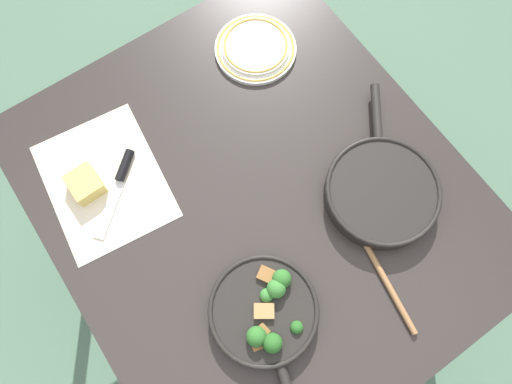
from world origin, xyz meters
The scene contains 9 objects.
ground_plane centered at (0.00, 0.00, 0.00)m, with size 14.00×14.00×0.00m, color #51755B.
dining_table_red centered at (0.00, 0.00, 0.69)m, with size 1.18×1.02×0.77m.
skillet_broccoli centered at (-0.26, 0.15, 0.80)m, with size 0.40×0.26×0.07m.
skillet_eggs centered at (-0.18, -0.26, 0.80)m, with size 0.39×0.33×0.05m.
wooden_spoon centered at (-0.29, -0.14, 0.78)m, with size 0.33×0.08×0.02m.
parchment_sheet centered at (0.25, 0.30, 0.77)m, with size 0.39×0.32×0.00m.
grater_knife centered at (0.23, 0.27, 0.78)m, with size 0.18×0.20×0.02m.
cheese_block centered at (0.26, 0.35, 0.80)m, with size 0.09×0.08×0.05m.
dinner_plate_stack centered at (0.36, -0.25, 0.79)m, with size 0.23×0.23×0.03m.
Camera 1 is at (-0.29, 0.20, 1.89)m, focal length 32.00 mm.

